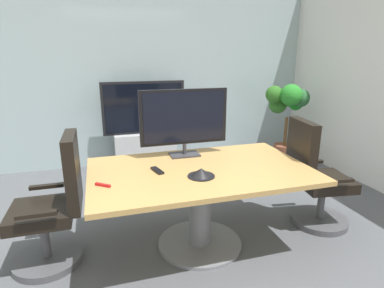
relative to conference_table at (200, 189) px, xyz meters
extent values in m
plane|color=#515459|center=(-0.13, -0.28, -0.55)|extent=(6.63, 6.63, 0.00)
cube|color=#9EB2B7|center=(-0.13, 2.53, 0.88)|extent=(5.46, 0.10, 2.87)
cube|color=#B2894C|center=(0.00, 0.00, 0.17)|extent=(1.86, 1.14, 0.04)
cylinder|color=slate|center=(0.00, 0.00, -0.20)|extent=(0.20, 0.20, 0.70)
cylinder|color=slate|center=(0.00, 0.00, -0.53)|extent=(0.76, 0.76, 0.03)
cylinder|color=#4C4C51|center=(-1.30, 0.12, -0.52)|extent=(0.56, 0.56, 0.06)
cylinder|color=#4C4C51|center=(-1.30, 0.12, -0.31)|extent=(0.07, 0.07, 0.36)
cube|color=black|center=(-1.30, 0.12, -0.09)|extent=(0.48, 0.48, 0.10)
cube|color=black|center=(-1.03, 0.12, 0.24)|extent=(0.09, 0.46, 0.60)
cube|color=black|center=(-1.28, 0.38, 0.03)|extent=(0.28, 0.05, 0.03)
cube|color=black|center=(-1.29, -0.14, 0.03)|extent=(0.28, 0.05, 0.03)
cylinder|color=#4C4C51|center=(1.30, 0.01, -0.52)|extent=(0.56, 0.56, 0.06)
cylinder|color=#4C4C51|center=(1.30, 0.01, -0.31)|extent=(0.07, 0.07, 0.36)
cube|color=black|center=(1.30, 0.01, -0.09)|extent=(0.54, 0.54, 0.10)
cube|color=black|center=(1.04, 0.05, 0.24)|extent=(0.15, 0.46, 0.60)
cube|color=black|center=(1.25, -0.24, 0.03)|extent=(0.28, 0.09, 0.03)
cube|color=black|center=(1.32, 0.27, 0.03)|extent=(0.28, 0.09, 0.03)
cube|color=#333338|center=(-0.03, 0.39, 0.20)|extent=(0.28, 0.18, 0.02)
cylinder|color=#333338|center=(-0.03, 0.39, 0.26)|extent=(0.04, 0.04, 0.10)
cube|color=black|center=(-0.03, 0.40, 0.57)|extent=(0.84, 0.04, 0.52)
cube|color=black|center=(-0.03, 0.38, 0.57)|extent=(0.77, 0.01, 0.47)
cube|color=#B7BABC|center=(-0.16, 2.18, -0.27)|extent=(0.90, 0.36, 0.55)
cube|color=black|center=(-0.16, 2.16, 0.38)|extent=(1.20, 0.06, 0.76)
cube|color=black|center=(-0.16, 2.13, 0.38)|extent=(1.12, 0.01, 0.69)
cylinder|color=brown|center=(1.98, 1.75, -0.40)|extent=(0.34, 0.34, 0.30)
cylinder|color=brown|center=(1.98, 1.75, -0.03)|extent=(0.05, 0.05, 0.44)
sphere|color=#197D1F|center=(2.11, 1.75, 0.41)|extent=(0.22, 0.22, 0.22)
sphere|color=#318D1E|center=(2.06, 1.84, 0.46)|extent=(0.23, 0.23, 0.23)
sphere|color=#2F6C24|center=(1.91, 1.93, 0.37)|extent=(0.28, 0.28, 0.28)
sphere|color=#2E6C22|center=(1.75, 1.78, 0.55)|extent=(0.26, 0.26, 0.26)
sphere|color=#288628|center=(1.92, 1.61, 0.55)|extent=(0.32, 0.32, 0.32)
sphere|color=#265C2F|center=(2.10, 1.63, 0.50)|extent=(0.27, 0.27, 0.27)
cone|color=black|center=(-0.05, -0.17, 0.23)|extent=(0.19, 0.19, 0.07)
cylinder|color=black|center=(-0.05, -0.17, 0.20)|extent=(0.22, 0.22, 0.01)
cube|color=black|center=(-0.37, 0.04, 0.20)|extent=(0.09, 0.18, 0.02)
cube|color=red|center=(-0.81, -0.15, 0.20)|extent=(0.11, 0.10, 0.02)
camera|label=1|loc=(-0.80, -2.42, 1.15)|focal=29.57mm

